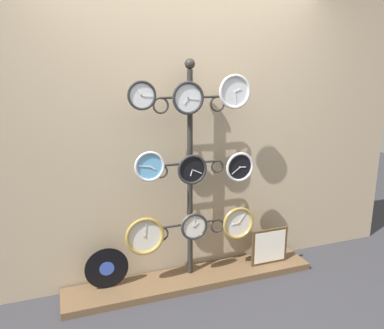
% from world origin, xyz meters
% --- Properties ---
extents(ground_plane, '(12.00, 12.00, 0.00)m').
position_xyz_m(ground_plane, '(0.00, 0.00, 0.00)').
color(ground_plane, '#333338').
extents(shop_wall, '(4.40, 0.04, 2.80)m').
position_xyz_m(shop_wall, '(0.00, 0.57, 1.40)').
color(shop_wall, tan).
rests_on(shop_wall, ground_plane).
extents(low_shelf, '(2.20, 0.36, 0.06)m').
position_xyz_m(low_shelf, '(0.00, 0.35, 0.03)').
color(low_shelf, brown).
rests_on(low_shelf, ground_plane).
extents(display_stand, '(0.65, 0.37, 1.90)m').
position_xyz_m(display_stand, '(0.00, 0.41, 0.73)').
color(display_stand, '#282623').
rests_on(display_stand, ground_plane).
extents(clock_top_left, '(0.22, 0.04, 0.22)m').
position_xyz_m(clock_top_left, '(-0.41, 0.31, 1.63)').
color(clock_top_left, silver).
extents(clock_top_center, '(0.26, 0.04, 0.26)m').
position_xyz_m(clock_top_center, '(-0.05, 0.32, 1.60)').
color(clock_top_center, silver).
extents(clock_top_right, '(0.28, 0.04, 0.28)m').
position_xyz_m(clock_top_right, '(0.35, 0.33, 1.64)').
color(clock_top_right, silver).
extents(clock_middle_left, '(0.24, 0.04, 0.24)m').
position_xyz_m(clock_middle_left, '(-0.37, 0.31, 1.09)').
color(clock_middle_left, '#60A8DB').
extents(clock_middle_center, '(0.25, 0.04, 0.25)m').
position_xyz_m(clock_middle_center, '(-0.02, 0.31, 1.03)').
color(clock_middle_center, black).
extents(clock_middle_right, '(0.26, 0.04, 0.26)m').
position_xyz_m(clock_middle_right, '(0.42, 0.33, 1.01)').
color(clock_middle_right, black).
extents(clock_bottom_left, '(0.32, 0.04, 0.32)m').
position_xyz_m(clock_bottom_left, '(-0.42, 0.32, 0.51)').
color(clock_bottom_left, silver).
extents(clock_bottom_center, '(0.23, 0.04, 0.23)m').
position_xyz_m(clock_bottom_center, '(-0.00, 0.31, 0.54)').
color(clock_bottom_center, silver).
extents(clock_bottom_right, '(0.30, 0.04, 0.30)m').
position_xyz_m(clock_bottom_right, '(0.42, 0.33, 0.50)').
color(clock_bottom_right, silver).
extents(vinyl_record, '(0.35, 0.01, 0.35)m').
position_xyz_m(vinyl_record, '(-0.72, 0.41, 0.24)').
color(vinyl_record, black).
rests_on(vinyl_record, low_shelf).
extents(picture_frame, '(0.36, 0.02, 0.34)m').
position_xyz_m(picture_frame, '(0.74, 0.31, 0.23)').
color(picture_frame, '#4C381E').
rests_on(picture_frame, low_shelf).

